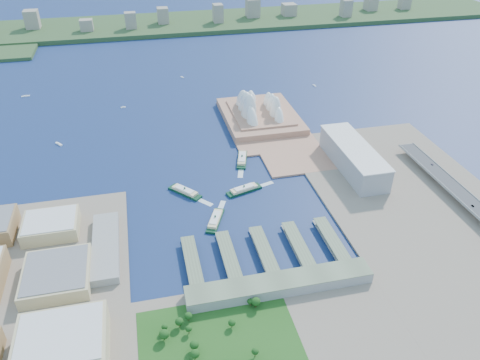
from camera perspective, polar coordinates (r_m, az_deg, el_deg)
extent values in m
plane|color=#0F1E49|center=(607.37, -0.27, -4.62)|extent=(3000.00, 3000.00, 0.00)
cube|color=gray|center=(537.89, -25.33, -14.31)|extent=(220.00, 390.00, 3.00)
cube|color=gray|center=(462.14, 5.84, -19.97)|extent=(720.00, 180.00, 3.00)
cube|color=gray|center=(656.81, 21.69, -3.92)|extent=(240.00, 500.00, 3.00)
cube|color=#A7745B|center=(845.71, 2.98, 6.91)|extent=(135.00, 220.00, 3.00)
cube|color=#2D4926|center=(1500.15, -8.99, 18.27)|extent=(2200.00, 260.00, 12.00)
cube|color=gray|center=(717.95, 13.65, 2.70)|extent=(45.00, 155.00, 35.00)
cube|color=gray|center=(506.45, 4.87, -12.58)|extent=(200.00, 28.00, 12.00)
imported|color=slate|center=(672.38, 26.51, -2.84)|extent=(1.51, 4.33, 1.43)
imported|color=slate|center=(746.02, 22.37, 1.79)|extent=(1.92, 4.71, 1.37)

